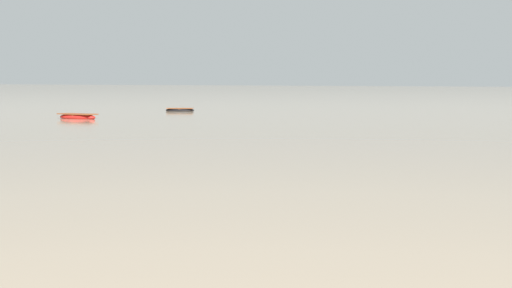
% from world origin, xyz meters
% --- Properties ---
extents(rowboat_moored_1, '(3.51, 2.56, 0.53)m').
position_xyz_m(rowboat_moored_1, '(-32.42, 83.85, 0.14)').
color(rowboat_moored_1, black).
rests_on(rowboat_moored_1, ground).
extents(rowboat_moored_3, '(4.42, 1.65, 0.69)m').
position_xyz_m(rowboat_moored_3, '(-30.20, 63.79, 0.19)').
color(rowboat_moored_3, red).
rests_on(rowboat_moored_3, ground).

